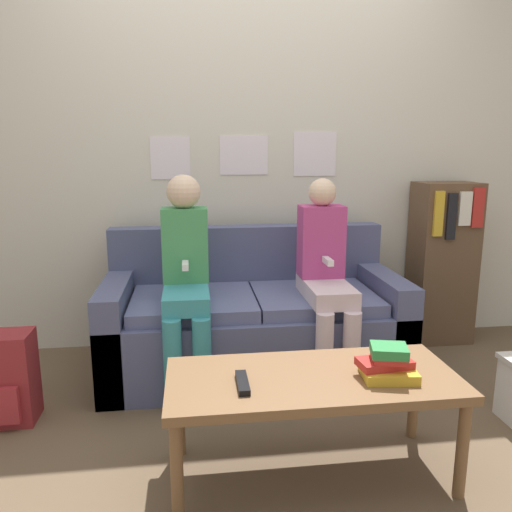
{
  "coord_description": "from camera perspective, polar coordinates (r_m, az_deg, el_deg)",
  "views": [
    {
      "loc": [
        -0.34,
        -2.21,
        1.25
      ],
      "look_at": [
        0.0,
        0.36,
        0.69
      ],
      "focal_mm": 35.0,
      "sensor_mm": 36.0,
      "label": 1
    }
  ],
  "objects": [
    {
      "name": "ground_plane",
      "position": [
        2.56,
        1.11,
        -17.13
      ],
      "size": [
        10.0,
        10.0,
        0.0
      ],
      "primitive_type": "plane",
      "color": "brown"
    },
    {
      "name": "person_right",
      "position": [
        2.7,
        7.98,
        -1.87
      ],
      "size": [
        0.24,
        0.53,
        1.1
      ],
      "color": "silver",
      "rests_on": "ground_plane"
    },
    {
      "name": "bookshelf",
      "position": [
        3.48,
        20.49,
        -0.68
      ],
      "size": [
        0.38,
        0.3,
        1.05
      ],
      "color": "brown",
      "rests_on": "ground_plane"
    },
    {
      "name": "tv_remote",
      "position": [
        1.85,
        -1.54,
        -14.28
      ],
      "size": [
        0.04,
        0.17,
        0.02
      ],
      "rotation": [
        0.0,
        0.0,
        -0.01
      ],
      "color": "black",
      "rests_on": "coffee_table"
    },
    {
      "name": "wall_back",
      "position": [
        3.2,
        -1.46,
        12.96
      ],
      "size": [
        8.0,
        0.06,
        2.6
      ],
      "color": "beige",
      "rests_on": "ground_plane"
    },
    {
      "name": "person_left",
      "position": [
        2.61,
        -8.04,
        -1.8
      ],
      "size": [
        0.24,
        0.53,
        1.12
      ],
      "color": "teal",
      "rests_on": "ground_plane"
    },
    {
      "name": "coffee_table",
      "position": [
        1.96,
        6.46,
        -14.61
      ],
      "size": [
        1.1,
        0.48,
        0.42
      ],
      "color": "brown",
      "rests_on": "ground_plane"
    },
    {
      "name": "couch",
      "position": [
        2.9,
        -0.35,
        -7.59
      ],
      "size": [
        1.65,
        0.77,
        0.79
      ],
      "color": "#4C5175",
      "rests_on": "ground_plane"
    },
    {
      "name": "backpack",
      "position": [
        2.64,
        -27.12,
        -12.44
      ],
      "size": [
        0.3,
        0.21,
        0.43
      ],
      "color": "maroon",
      "rests_on": "ground_plane"
    },
    {
      "name": "book_stack",
      "position": [
        1.96,
        14.82,
        -11.87
      ],
      "size": [
        0.22,
        0.17,
        0.13
      ],
      "color": "gold",
      "rests_on": "coffee_table"
    }
  ]
}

